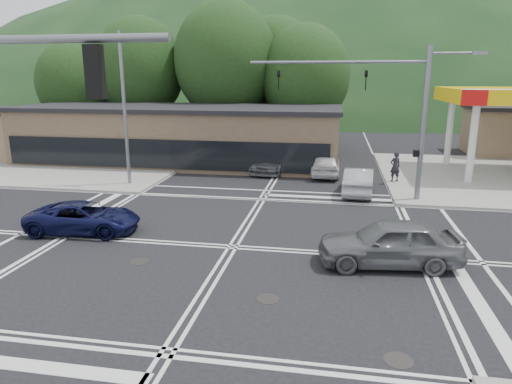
% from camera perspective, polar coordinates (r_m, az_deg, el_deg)
% --- Properties ---
extents(ground, '(120.00, 120.00, 0.00)m').
position_cam_1_polar(ground, '(18.05, -2.94, -6.89)').
color(ground, black).
rests_on(ground, ground).
extents(sidewalk_ne, '(16.00, 16.00, 0.15)m').
position_cam_1_polar(sidewalk_ne, '(33.94, 29.00, 1.57)').
color(sidewalk_ne, gray).
rests_on(sidewalk_ne, ground).
extents(sidewalk_nw, '(16.00, 16.00, 0.15)m').
position_cam_1_polar(sidewalk_nw, '(37.16, -20.67, 3.42)').
color(sidewalk_nw, gray).
rests_on(sidewalk_nw, ground).
extents(commercial_row, '(24.00, 8.00, 4.00)m').
position_cam_1_polar(commercial_row, '(35.71, -9.50, 6.87)').
color(commercial_row, brown).
rests_on(commercial_row, ground).
extents(hill_north, '(252.00, 126.00, 140.00)m').
position_cam_1_polar(hill_north, '(106.66, 8.05, 10.71)').
color(hill_north, '#173417').
rests_on(hill_north, ground).
extents(tree_n_a, '(8.00, 8.00, 11.75)m').
position_cam_1_polar(tree_n_a, '(44.15, -14.31, 14.72)').
color(tree_n_a, '#382619').
rests_on(tree_n_a, ground).
extents(tree_n_b, '(9.00, 9.00, 12.98)m').
position_cam_1_polar(tree_n_b, '(41.58, -3.83, 16.06)').
color(tree_n_b, '#382619').
rests_on(tree_n_b, ground).
extents(tree_n_c, '(7.60, 7.60, 10.87)m').
position_cam_1_polar(tree_n_c, '(40.49, 6.18, 14.22)').
color(tree_n_c, '#382619').
rests_on(tree_n_c, ground).
extents(tree_n_d, '(6.80, 6.80, 9.76)m').
position_cam_1_polar(tree_n_d, '(46.04, -21.72, 12.51)').
color(tree_n_d, '#382619').
rests_on(tree_n_d, ground).
extents(tree_n_e, '(8.40, 8.40, 11.98)m').
position_cam_1_polar(tree_n_e, '(44.77, 2.60, 15.12)').
color(tree_n_e, '#382619').
rests_on(tree_n_e, ground).
extents(streetlight_nw, '(2.50, 0.25, 9.00)m').
position_cam_1_polar(streetlight_nw, '(28.23, -16.06, 10.80)').
color(streetlight_nw, slate).
rests_on(streetlight_nw, ground).
extents(signal_mast_ne, '(11.65, 0.30, 8.00)m').
position_cam_1_polar(signal_mast_ne, '(24.83, 17.49, 10.33)').
color(signal_mast_ne, slate).
rests_on(signal_mast_ne, ground).
extents(car_blue_west, '(4.87, 2.60, 1.30)m').
position_cam_1_polar(car_blue_west, '(20.83, -20.74, -3.01)').
color(car_blue_west, '#0B0E33').
rests_on(car_blue_west, ground).
extents(car_grey_center, '(5.14, 2.57, 1.68)m').
position_cam_1_polar(car_grey_center, '(16.78, 16.31, -6.10)').
color(car_grey_center, slate).
rests_on(car_grey_center, ground).
extents(car_queue_a, '(1.92, 4.64, 1.49)m').
position_cam_1_polar(car_queue_a, '(26.50, 12.69, 1.38)').
color(car_queue_a, '#9DA0A4').
rests_on(car_queue_a, ground).
extents(car_queue_b, '(1.87, 4.62, 1.57)m').
position_cam_1_polar(car_queue_b, '(30.93, 8.71, 3.48)').
color(car_queue_b, silver).
rests_on(car_queue_b, ground).
extents(car_northbound, '(2.84, 5.65, 1.57)m').
position_cam_1_polar(car_northbound, '(32.10, 2.09, 4.03)').
color(car_northbound, '#57595B').
rests_on(car_northbound, ground).
extents(pedestrian, '(0.79, 0.66, 1.84)m').
position_cam_1_polar(pedestrian, '(29.49, 16.99, 3.05)').
color(pedestrian, black).
rests_on(pedestrian, sidewalk_ne).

